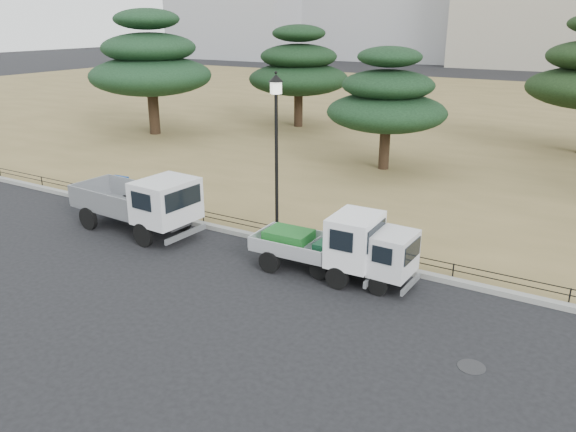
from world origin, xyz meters
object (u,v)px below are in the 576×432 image
Objects in this scene: truck_kei_front at (325,243)px; truck_large at (140,201)px; truck_kei_rear at (367,255)px; street_lamp at (276,130)px; tarp_pile at (116,191)px.

truck_large is at bearing -179.45° from truck_kei_front.
truck_kei_front reaches higher than truck_kei_rear.
truck_large reaches higher than truck_kei_front.
truck_large is 5.43m from street_lamp.
street_lamp is at bearing 0.06° from tarp_pile.
street_lamp reaches higher than truck_large.
truck_kei_rear is (8.29, 0.38, -0.35)m from truck_large.
truck_large is 1.31× the size of truck_kei_front.
truck_kei_front is 1.28m from truck_kei_rear.
street_lamp is 8.24m from tarp_pile.
truck_large reaches higher than tarp_pile.
street_lamp reaches higher than tarp_pile.
street_lamp is 3.28× the size of tarp_pile.
truck_kei_rear is at bearing -6.98° from tarp_pile.
truck_kei_front is 10.31m from tarp_pile.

